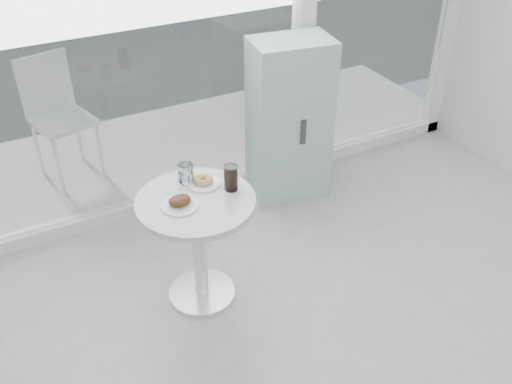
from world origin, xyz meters
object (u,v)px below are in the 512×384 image
mint_cabinet (289,121)px  plate_fritter (180,202)px  water_tumbler_a (184,174)px  cola_glass (231,178)px  main_table (198,229)px  plate_donut (203,181)px  patio_chair (57,110)px  water_tumbler_b (187,174)px

mint_cabinet → plate_fritter: size_ratio=5.88×
mint_cabinet → water_tumbler_a: bearing=-143.3°
plate_fritter → cola_glass: (0.34, 0.02, 0.05)m
main_table → plate_donut: bearing=50.0°
water_tumbler_a → plate_donut: bearing=-43.4°
main_table → plate_donut: 0.29m
water_tumbler_a → main_table: bearing=-95.2°
main_table → plate_donut: plate_donut is taller
mint_cabinet → cola_glass: mint_cabinet is taller
main_table → patio_chair: size_ratio=0.75×
water_tumbler_a → plate_fritter: bearing=-117.1°
mint_cabinet → water_tumbler_b: bearing=-142.3°
water_tumbler_a → water_tumbler_b: (0.01, -0.02, 0.01)m
plate_donut → water_tumbler_a: water_tumbler_a is taller
plate_donut → water_tumbler_a: 0.13m
cola_glass → water_tumbler_b: bearing=137.2°
cola_glass → patio_chair: bearing=109.7°
water_tumbler_b → cola_glass: cola_glass is taller
plate_donut → cola_glass: cola_glass is taller
plate_fritter → cola_glass: cola_glass is taller
water_tumbler_a → mint_cabinet: bearing=28.4°
plate_fritter → plate_donut: plate_fritter is taller
main_table → plate_donut: (0.11, 0.13, 0.24)m
patio_chair → plate_fritter: patio_chair is taller
patio_chair → plate_donut: bearing=-87.5°
main_table → cola_glass: size_ratio=4.74×
water_tumbler_a → water_tumbler_b: size_ratio=0.91×
mint_cabinet → plate_fritter: (-1.23, -0.83, 0.14)m
water_tumbler_b → cola_glass: bearing=-42.8°
plate_fritter → cola_glass: size_ratio=1.36×
plate_fritter → main_table: bearing=11.0°
mint_cabinet → plate_fritter: bearing=-137.6°
water_tumbler_a → water_tumbler_b: water_tumbler_b is taller
main_table → water_tumbler_a: size_ratio=6.40×
plate_fritter → plate_donut: size_ratio=1.06×
main_table → plate_fritter: 0.27m
main_table → patio_chair: bearing=103.1°
plate_fritter → water_tumbler_b: bearing=58.8°
mint_cabinet → water_tumbler_b: (-1.10, -0.62, 0.18)m
plate_donut → cola_glass: bearing=-45.2°
patio_chair → plate_donut: (0.55, -1.77, 0.16)m
patio_chair → plate_donut: size_ratio=4.91×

